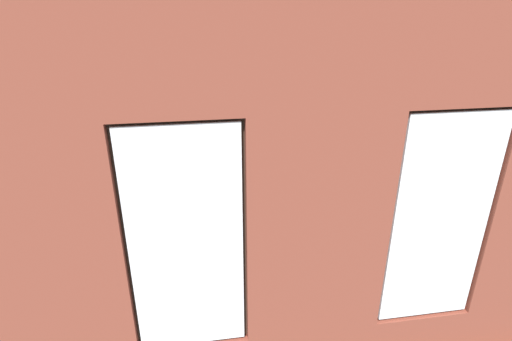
{
  "coord_description": "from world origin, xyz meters",
  "views": [
    {
      "loc": [
        0.96,
        5.62,
        3.44
      ],
      "look_at": [
        0.12,
        0.4,
        1.19
      ],
      "focal_mm": 28.0,
      "sensor_mm": 36.0,
      "label": 1
    }
  ],
  "objects_px": {
    "potted_plant_mid_room_small": "(295,173)",
    "potted_plant_between_couches": "(368,258)",
    "cup_ceramic": "(225,202)",
    "tv_flatscreen": "(81,171)",
    "remote_silver": "(210,213)",
    "coffee_table": "(236,210)",
    "table_plant_small": "(258,195)",
    "potted_plant_corner_near_left": "(357,132)",
    "papasan_chair": "(232,156)",
    "media_console": "(88,211)",
    "couch_by_window": "(250,311)",
    "potted_plant_beside_window_right": "(49,318)",
    "couch_left": "(403,204)"
  },
  "relations": [
    {
      "from": "potted_plant_corner_near_left",
      "to": "tv_flatscreen",
      "type": "bearing_deg",
      "value": 18.72
    },
    {
      "from": "table_plant_small",
      "to": "potted_plant_corner_near_left",
      "type": "xyz_separation_m",
      "value": [
        -2.57,
        -2.25,
        0.24
      ]
    },
    {
      "from": "potted_plant_corner_near_left",
      "to": "table_plant_small",
      "type": "bearing_deg",
      "value": 41.19
    },
    {
      "from": "media_console",
      "to": "potted_plant_between_couches",
      "type": "height_order",
      "value": "potted_plant_between_couches"
    },
    {
      "from": "cup_ceramic",
      "to": "potted_plant_between_couches",
      "type": "bearing_deg",
      "value": 122.24
    },
    {
      "from": "coffee_table",
      "to": "tv_flatscreen",
      "type": "distance_m",
      "value": 2.52
    },
    {
      "from": "table_plant_small",
      "to": "media_console",
      "type": "distance_m",
      "value": 2.8
    },
    {
      "from": "couch_by_window",
      "to": "potted_plant_between_couches",
      "type": "relative_size",
      "value": 1.24
    },
    {
      "from": "potted_plant_between_couches",
      "to": "potted_plant_corner_near_left",
      "type": "distance_m",
      "value": 4.82
    },
    {
      "from": "potted_plant_beside_window_right",
      "to": "potted_plant_mid_room_small",
      "type": "xyz_separation_m",
      "value": [
        -3.33,
        -3.44,
        -0.18
      ]
    },
    {
      "from": "couch_left",
      "to": "potted_plant_between_couches",
      "type": "distance_m",
      "value": 2.61
    },
    {
      "from": "coffee_table",
      "to": "potted_plant_corner_near_left",
      "type": "relative_size",
      "value": 1.04
    },
    {
      "from": "media_console",
      "to": "potted_plant_mid_room_small",
      "type": "distance_m",
      "value": 3.68
    },
    {
      "from": "couch_by_window",
      "to": "potted_plant_beside_window_right",
      "type": "xyz_separation_m",
      "value": [
        1.97,
        0.11,
        0.29
      ]
    },
    {
      "from": "table_plant_small",
      "to": "potted_plant_beside_window_right",
      "type": "height_order",
      "value": "potted_plant_beside_window_right"
    },
    {
      "from": "potted_plant_between_couches",
      "to": "remote_silver",
      "type": "bearing_deg",
      "value": -50.4
    },
    {
      "from": "couch_by_window",
      "to": "cup_ceramic",
      "type": "height_order",
      "value": "couch_by_window"
    },
    {
      "from": "couch_left",
      "to": "potted_plant_corner_near_left",
      "type": "distance_m",
      "value": 2.53
    },
    {
      "from": "table_plant_small",
      "to": "potted_plant_beside_window_right",
      "type": "xyz_separation_m",
      "value": [
        2.45,
        2.4,
        0.06
      ]
    },
    {
      "from": "tv_flatscreen",
      "to": "potted_plant_corner_near_left",
      "type": "bearing_deg",
      "value": -161.28
    },
    {
      "from": "couch_left",
      "to": "potted_plant_corner_near_left",
      "type": "relative_size",
      "value": 1.39
    },
    {
      "from": "couch_by_window",
      "to": "papasan_chair",
      "type": "distance_m",
      "value": 4.5
    },
    {
      "from": "tv_flatscreen",
      "to": "papasan_chair",
      "type": "bearing_deg",
      "value": -145.75
    },
    {
      "from": "remote_silver",
      "to": "couch_by_window",
      "type": "bearing_deg",
      "value": -95.35
    },
    {
      "from": "couch_by_window",
      "to": "media_console",
      "type": "distance_m",
      "value": 3.56
    },
    {
      "from": "potted_plant_between_couches",
      "to": "cup_ceramic",
      "type": "bearing_deg",
      "value": -57.76
    },
    {
      "from": "papasan_chair",
      "to": "tv_flatscreen",
      "type": "bearing_deg",
      "value": 34.25
    },
    {
      "from": "potted_plant_beside_window_right",
      "to": "couch_left",
      "type": "bearing_deg",
      "value": -155.92
    },
    {
      "from": "potted_plant_mid_room_small",
      "to": "potted_plant_corner_near_left",
      "type": "bearing_deg",
      "value": -144.32
    },
    {
      "from": "cup_ceramic",
      "to": "potted_plant_beside_window_right",
      "type": "distance_m",
      "value": 3.03
    },
    {
      "from": "table_plant_small",
      "to": "potted_plant_beside_window_right",
      "type": "distance_m",
      "value": 3.43
    },
    {
      "from": "papasan_chair",
      "to": "potted_plant_mid_room_small",
      "type": "distance_m",
      "value": 1.57
    },
    {
      "from": "tv_flatscreen",
      "to": "papasan_chair",
      "type": "xyz_separation_m",
      "value": [
        -2.56,
        -1.74,
        -0.56
      ]
    },
    {
      "from": "table_plant_small",
      "to": "potted_plant_between_couches",
      "type": "xyz_separation_m",
      "value": [
        -0.85,
        2.25,
        0.28
      ]
    },
    {
      "from": "potted_plant_mid_room_small",
      "to": "potted_plant_between_couches",
      "type": "bearing_deg",
      "value": 89.43
    },
    {
      "from": "tv_flatscreen",
      "to": "potted_plant_mid_room_small",
      "type": "bearing_deg",
      "value": -170.78
    },
    {
      "from": "tv_flatscreen",
      "to": "potted_plant_beside_window_right",
      "type": "height_order",
      "value": "tv_flatscreen"
    },
    {
      "from": "coffee_table",
      "to": "potted_plant_between_couches",
      "type": "xyz_separation_m",
      "value": [
        -1.22,
        2.1,
        0.44
      ]
    },
    {
      "from": "tv_flatscreen",
      "to": "potted_plant_between_couches",
      "type": "relative_size",
      "value": 0.88
    },
    {
      "from": "potted_plant_between_couches",
      "to": "potted_plant_mid_room_small",
      "type": "xyz_separation_m",
      "value": [
        -0.03,
        -3.29,
        -0.4
      ]
    },
    {
      "from": "potted_plant_between_couches",
      "to": "coffee_table",
      "type": "bearing_deg",
      "value": -59.83
    },
    {
      "from": "table_plant_small",
      "to": "potted_plant_corner_near_left",
      "type": "bearing_deg",
      "value": -138.81
    },
    {
      "from": "coffee_table",
      "to": "table_plant_small",
      "type": "distance_m",
      "value": 0.44
    },
    {
      "from": "couch_left",
      "to": "media_console",
      "type": "bearing_deg",
      "value": -95.71
    },
    {
      "from": "remote_silver",
      "to": "cup_ceramic",
      "type": "bearing_deg",
      "value": 30.25
    },
    {
      "from": "coffee_table",
      "to": "tv_flatscreen",
      "type": "xyz_separation_m",
      "value": [
        2.37,
        -0.6,
        0.59
      ]
    },
    {
      "from": "remote_silver",
      "to": "media_console",
      "type": "bearing_deg",
      "value": 145.61
    },
    {
      "from": "cup_ceramic",
      "to": "tv_flatscreen",
      "type": "height_order",
      "value": "tv_flatscreen"
    },
    {
      "from": "couch_by_window",
      "to": "cup_ceramic",
      "type": "distance_m",
      "value": 2.26
    },
    {
      "from": "coffee_table",
      "to": "table_plant_small",
      "type": "height_order",
      "value": "table_plant_small"
    }
  ]
}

